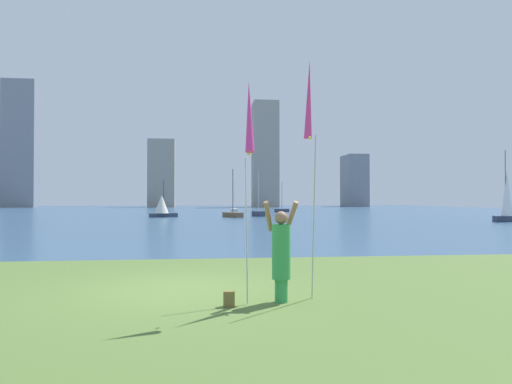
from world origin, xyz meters
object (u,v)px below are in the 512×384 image
(bag, at_px, (229,299))
(sailboat_3, at_px, (233,214))
(kite_flag_right, at_px, (309,105))
(sailboat_5, at_px, (258,213))
(kite_flag_left, at_px, (249,122))
(person, at_px, (281,252))
(sailboat_7, at_px, (507,198))
(sailboat_2, at_px, (234,210))
(sailboat_6, at_px, (162,206))
(sailboat_4, at_px, (282,210))

(bag, relative_size, sailboat_3, 0.06)
(kite_flag_right, xyz_separation_m, sailboat_5, (3.68, 39.58, -3.40))
(kite_flag_left, xyz_separation_m, kite_flag_right, (1.26, 0.91, 0.51))
(person, height_order, sailboat_7, sailboat_7)
(kite_flag_right, relative_size, sailboat_2, 1.06)
(bag, bearing_deg, sailboat_3, 86.40)
(kite_flag_right, xyz_separation_m, sailboat_2, (2.08, 55.14, -3.44))
(sailboat_3, xyz_separation_m, sailboat_7, (21.74, -11.55, 1.67))
(person, distance_m, sailboat_7, 35.20)
(kite_flag_right, bearing_deg, sailboat_2, 87.84)
(person, relative_size, bag, 6.86)
(kite_flag_left, height_order, bag, kite_flag_left)
(sailboat_3, distance_m, sailboat_6, 7.30)
(kite_flag_left, bearing_deg, kite_flag_right, 35.73)
(kite_flag_left, relative_size, bag, 14.60)
(bag, bearing_deg, kite_flag_left, -31.12)
(sailboat_7, bearing_deg, sailboat_6, 156.50)
(bag, distance_m, sailboat_6, 39.59)
(sailboat_2, xyz_separation_m, sailboat_6, (-8.46, -16.55, 0.87))
(sailboat_7, bearing_deg, sailboat_4, 115.73)
(sailboat_2, bearing_deg, kite_flag_right, -92.16)
(kite_flag_left, bearing_deg, sailboat_4, 79.76)
(sailboat_2, bearing_deg, sailboat_6, -117.06)
(sailboat_2, relative_size, sailboat_3, 0.89)
(bag, bearing_deg, sailboat_7, 47.89)
(kite_flag_left, relative_size, kite_flag_right, 0.86)
(sailboat_6, bearing_deg, sailboat_2, 62.94)
(sailboat_4, bearing_deg, sailboat_2, 175.51)
(bag, relative_size, sailboat_6, 0.07)
(kite_flag_right, distance_m, sailboat_7, 34.47)
(sailboat_6, relative_size, sailboat_7, 0.65)
(person, xyz_separation_m, sailboat_2, (2.71, 55.59, -0.62))
(bag, xyz_separation_m, sailboat_7, (24.15, 26.71, 1.84))
(sailboat_4, bearing_deg, kite_flag_left, -100.24)
(bag, height_order, sailboat_2, sailboat_2)
(person, height_order, kite_flag_left, kite_flag_left)
(kite_flag_left, distance_m, sailboat_5, 40.90)
(sailboat_5, xyz_separation_m, sailboat_6, (-10.05, -1.00, 0.82))
(person, bearing_deg, kite_flag_left, -130.49)
(person, distance_m, sailboat_4, 55.87)
(kite_flag_left, distance_m, sailboat_4, 56.50)
(sailboat_5, relative_size, sailboat_7, 0.83)
(person, xyz_separation_m, sailboat_4, (9.40, 55.07, -0.64))
(sailboat_2, height_order, sailboat_3, sailboat_3)
(sailboat_3, bearing_deg, sailboat_5, 35.20)
(sailboat_4, height_order, sailboat_7, sailboat_7)
(sailboat_5, height_order, sailboat_6, sailboat_5)
(sailboat_4, height_order, sailboat_5, sailboat_5)
(person, distance_m, kite_flag_right, 2.93)
(sailboat_4, bearing_deg, sailboat_3, -115.03)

